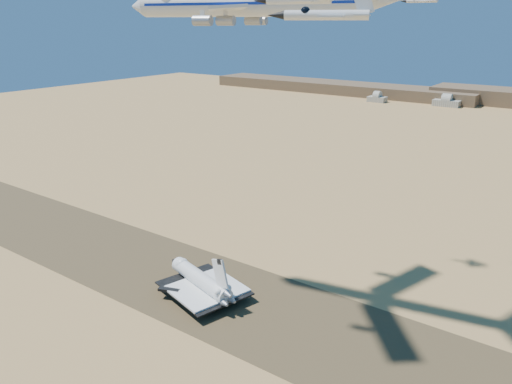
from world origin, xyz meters
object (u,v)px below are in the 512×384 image
Objects in this scene: chase_jet_b at (297,0)px; chase_jet_c at (324,15)px; crew_a at (194,308)px; chase_jet_d at (354,4)px; shuttle at (200,281)px; crew_b at (196,308)px; crew_c at (212,308)px; carrier_747 at (239,5)px; chase_jet_e at (421,1)px.

chase_jet_b reaches higher than chase_jet_c.
chase_jet_d is at bearing -8.31° from crew_a.
chase_jet_d reaches higher than shuttle.
crew_c is at bearing -98.98° from crew_b.
chase_jet_b is (54.58, -55.27, -1.49)m from carrier_747.
chase_jet_e is at bearing -69.88° from crew_b.
crew_b is 128.58m from chase_jet_c.
carrier_747 reaches higher than shuttle.
chase_jet_d reaches higher than crew_b.
chase_jet_e is (-31.13, 130.74, 6.18)m from chase_jet_c.
carrier_747 is 6.65× the size of chase_jet_b.
carrier_747 is 47.34× the size of crew_b.
crew_c is 132.75m from chase_jet_e.
chase_jet_e is (40.94, 81.86, 100.94)m from crew_a.
chase_jet_e is (37.25, 59.53, 2.12)m from carrier_747.
crew_b is (6.47, -9.53, -4.20)m from shuttle.
chase_jet_e is at bearing 46.35° from carrier_747.
crew_c is 0.14× the size of chase_jet_b.
crew_c is (4.43, 3.04, 0.01)m from crew_b.
shuttle is 129.31m from chase_jet_e.
crew_a is (-3.69, -22.33, -98.82)m from carrier_747.
chase_jet_c is 130.57m from chase_jet_d.
chase_jet_c is (71.52, -49.34, 94.77)m from crew_b.
chase_jet_e is at bearing 82.29° from chase_jet_c.
chase_jet_b reaches higher than crew_a.
crew_a is at bearing 130.63° from chase_jet_b.
crew_a is 1.00× the size of crew_c.
shuttle is at bearing -124.03° from chase_jet_d.
chase_jet_e is (40.39, 81.39, 100.96)m from crew_b.
crew_a is at bearing 124.75° from chase_jet_c.
carrier_747 reaches higher than chase_jet_c.
crew_a is 0.14× the size of chase_jet_e.
chase_jet_c is at bearing -77.40° from chase_jet_d.
chase_jet_c is 0.96× the size of chase_jet_d.
chase_jet_e is (-17.33, 114.80, 3.61)m from chase_jet_b.
carrier_747 is (9.61, 12.33, 94.63)m from shuttle.
crew_b is 0.14× the size of chase_jet_e.
chase_jet_c is 134.53m from chase_jet_e.
chase_jet_b is 0.98× the size of chase_jet_e.
chase_jet_d is at bearing -157.65° from chase_jet_e.
crew_a is 128.69m from chase_jet_c.
chase_jet_c reaches higher than crew_a.
chase_jet_c is at bearing -21.47° from shuttle.
chase_jet_b reaches higher than crew_c.
chase_jet_b is (58.27, -32.94, 97.33)m from crew_a.
chase_jet_c is at bearing -57.77° from carrier_747.
shuttle is 12.26m from crew_b.
chase_jet_e reaches higher than crew_c.
chase_jet_e reaches higher than chase_jet_b.
crew_a is 124.03m from chase_jet_d.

